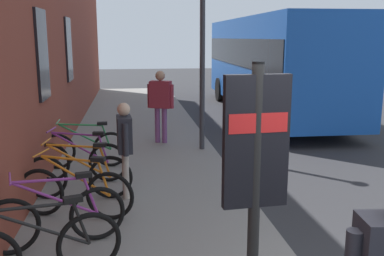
{
  "coord_description": "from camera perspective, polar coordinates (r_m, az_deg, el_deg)",
  "views": [
    {
      "loc": [
        -2.69,
        1.93,
        2.7
      ],
      "look_at": [
        4.21,
        0.96,
        1.26
      ],
      "focal_mm": 40.95,
      "sensor_mm": 36.0,
      "label": 1
    }
  ],
  "objects": [
    {
      "name": "ground",
      "position": [
        9.56,
        10.23,
        -4.89
      ],
      "size": [
        60.0,
        60.0,
        0.0
      ],
      "primitive_type": "plane",
      "color": "#2D2D30"
    },
    {
      "name": "sidewalk_pavement",
      "position": [
        11.02,
        -6.83,
        -2.24
      ],
      "size": [
        24.0,
        3.5,
        0.12
      ],
      "primitive_type": "cube",
      "color": "gray",
      "rests_on": "ground"
    },
    {
      "name": "bicycle_leaning_wall",
      "position": [
        5.03,
        -19.17,
        -14.84
      ],
      "size": [
        0.67,
        1.71,
        0.97
      ],
      "color": "black",
      "rests_on": "sidewalk_pavement"
    },
    {
      "name": "bicycle_under_window",
      "position": [
        5.79,
        -17.32,
        -11.1
      ],
      "size": [
        0.62,
        1.72,
        0.97
      ],
      "color": "black",
      "rests_on": "sidewalk_pavement"
    },
    {
      "name": "bicycle_mid_rack",
      "position": [
        6.61,
        -14.95,
        -8.08
      ],
      "size": [
        0.65,
        1.72,
        0.97
      ],
      "color": "black",
      "rests_on": "sidewalk_pavement"
    },
    {
      "name": "bicycle_end_of_row",
      "position": [
        7.35,
        -14.57,
        -6.03
      ],
      "size": [
        0.48,
        1.76,
        0.97
      ],
      "color": "black",
      "rests_on": "sidewalk_pavement"
    },
    {
      "name": "bicycle_nearest_sign",
      "position": [
        8.22,
        -14.41,
        -4.15
      ],
      "size": [
        0.49,
        1.76,
        0.97
      ],
      "color": "black",
      "rests_on": "sidewalk_pavement"
    },
    {
      "name": "bicycle_far_end",
      "position": [
        9.05,
        -13.81,
        -2.66
      ],
      "size": [
        0.48,
        1.77,
        0.97
      ],
      "color": "black",
      "rests_on": "sidewalk_pavement"
    },
    {
      "name": "transit_info_sign",
      "position": [
        3.63,
        8.27,
        -4.15
      ],
      "size": [
        0.13,
        0.55,
        2.4
      ],
      "color": "black",
      "rests_on": "sidewalk_pavement"
    },
    {
      "name": "city_bus",
      "position": [
        15.88,
        10.22,
        8.71
      ],
      "size": [
        10.55,
        2.81,
        3.35
      ],
      "color": "#1951B2",
      "rests_on": "ground"
    },
    {
      "name": "pedestrian_by_facade",
      "position": [
        7.13,
        -8.76,
        -1.59
      ],
      "size": [
        0.6,
        0.26,
        1.57
      ],
      "color": "#B2A599",
      "rests_on": "sidewalk_pavement"
    },
    {
      "name": "pedestrian_crossing_street",
      "position": [
        10.81,
        -4.12,
        3.76
      ],
      "size": [
        0.43,
        0.63,
        1.79
      ],
      "color": "#723F72",
      "rests_on": "sidewalk_pavement"
    },
    {
      "name": "street_lamp",
      "position": [
        10.06,
        1.38,
        14.68
      ],
      "size": [
        0.28,
        0.28,
        5.24
      ],
      "color": "#333338",
      "rests_on": "sidewalk_pavement"
    }
  ]
}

